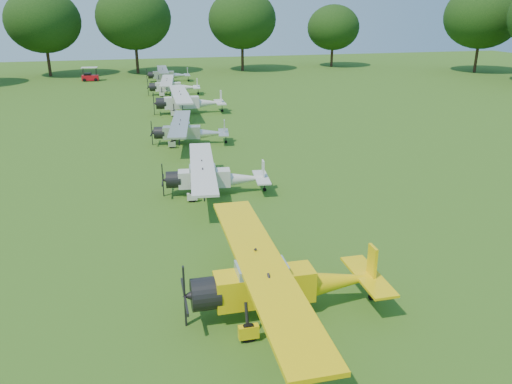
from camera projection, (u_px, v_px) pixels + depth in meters
The scene contains 9 objects.
ground at pixel (218, 205), 25.73m from camera, with size 160.00×160.00×0.00m, color #235415.
tree_belt at pixel (287, 42), 23.92m from camera, with size 137.36×130.27×14.52m.
aircraft_2 at pixel (280, 280), 16.25m from camera, with size 6.79×10.79×2.13m.
aircraft_3 at pixel (212, 175), 26.91m from camera, with size 5.84×9.27×1.82m.
aircraft_4 at pixel (187, 130), 36.81m from camera, with size 5.78×9.15×1.80m.
aircraft_5 at pixel (187, 100), 47.38m from camera, with size 6.83×10.86×2.14m.
aircraft_6 at pixel (172, 85), 57.53m from camera, with size 6.07×9.65×1.89m.
aircraft_7 at pixel (167, 74), 67.86m from camera, with size 5.90×9.38×1.85m.
golf_cart at pixel (90, 76), 68.59m from camera, with size 2.26×1.48×1.86m.
Camera 1 is at (-4.08, -23.61, 9.60)m, focal length 35.00 mm.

